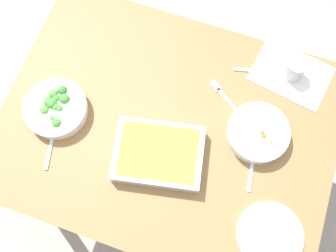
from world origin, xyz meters
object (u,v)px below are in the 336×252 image
fork_on_table (224,96)px  spoon_by_broccoli (52,138)px  stew_bowl (258,133)px  baking_dish (158,154)px  side_plate (270,235)px  spoon_by_stew (253,160)px  broccoli_bowl (56,108)px  drink_cup (294,69)px  spoon_spare (264,71)px

fork_on_table → spoon_by_broccoli: bearing=-146.4°
stew_bowl → baking_dish: size_ratio=0.65×
side_plate → spoon_by_stew: bearing=117.7°
broccoli_bowl → drink_cup: 0.87m
stew_bowl → fork_on_table: stew_bowl is taller
spoon_by_stew → spoon_by_broccoli: 0.71m
stew_bowl → side_plate: (0.13, -0.32, -0.03)m
drink_cup → spoon_spare: drink_cup is taller
stew_bowl → fork_on_table: size_ratio=1.42×
spoon_by_stew → baking_dish: bearing=-163.2°
broccoli_bowl → spoon_by_broccoli: bearing=-77.1°
baking_dish → spoon_spare: 0.51m
spoon_by_stew → spoon_by_broccoli: size_ratio=1.01×
spoon_by_broccoli → stew_bowl: bearing=20.0°
drink_cup → spoon_by_stew: bearing=-97.9°
spoon_spare → stew_bowl: bearing=-81.5°
baking_dish → drink_cup: bearing=51.7°
drink_cup → fork_on_table: bearing=-141.1°
stew_bowl → spoon_by_stew: size_ratio=1.25×
side_plate → spoon_by_stew: size_ratio=1.25×
broccoli_bowl → baking_dish: 0.40m
stew_bowl → fork_on_table: (-0.15, 0.11, -0.03)m
drink_cup → fork_on_table: size_ratio=0.55×
spoon_by_stew → fork_on_table: 0.25m
broccoli_bowl → stew_bowl: bearing=11.6°
baking_dish → spoon_spare: bearing=58.8°
broccoli_bowl → spoon_by_stew: broccoli_bowl is taller
baking_dish → side_plate: baking_dish is taller
baking_dish → spoon_by_stew: 0.33m
drink_cup → side_plate: size_ratio=0.39×
broccoli_bowl → fork_on_table: bearing=24.3°
drink_cup → broccoli_bowl: bearing=-151.2°
fork_on_table → broccoli_bowl: bearing=-155.7°
drink_cup → side_plate: 0.60m
drink_cup → spoon_by_broccoli: (-0.74, -0.52, -0.03)m
spoon_by_stew → spoon_spare: 0.34m
stew_bowl → spoon_by_stew: stew_bowl is taller
spoon_spare → fork_on_table: 0.18m
fork_on_table → baking_dish: bearing=-117.8°
fork_on_table → drink_cup: bearing=38.9°
stew_bowl → drink_cup: size_ratio=2.58×
spoon_by_broccoli → fork_on_table: spoon_by_broccoli is taller
drink_cup → spoon_by_stew: size_ratio=0.48×
stew_bowl → broccoli_bowl: size_ratio=0.96×
baking_dish → spoon_by_broccoli: baking_dish is taller
broccoli_bowl → spoon_by_stew: size_ratio=1.29×
broccoli_bowl → spoon_by_broccoli: (0.02, -0.10, -0.03)m
broccoli_bowl → baking_dish: broccoli_bowl is taller
spoon_spare → fork_on_table: bearing=-127.5°
broccoli_bowl → spoon_spare: bearing=30.7°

